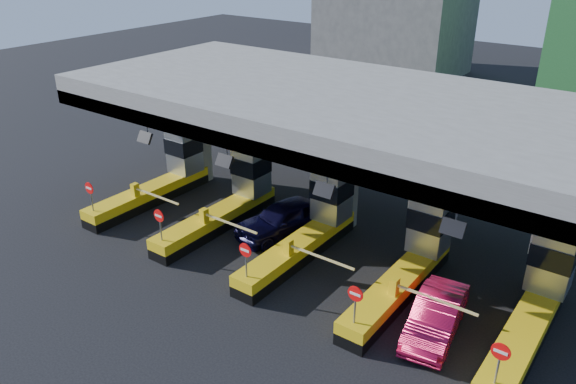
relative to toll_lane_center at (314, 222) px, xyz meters
The scene contains 9 objects.
ground 1.42m from the toll_lane_center, 90.42° to the right, with size 120.00×120.00×0.00m, color black.
toll_canopy 5.40m from the toll_lane_center, 90.02° to the left, with size 28.00×12.09×7.00m.
toll_lane_far_left 10.00m from the toll_lane_center, behind, with size 4.43×8.00×4.16m.
toll_lane_left 5.00m from the toll_lane_center, behind, with size 4.43×8.00×4.16m.
toll_lane_center is the anchor object (origin of this frame).
toll_lane_right 5.00m from the toll_lane_center, ahead, with size 4.43×8.00×4.16m.
toll_lane_far_right 10.00m from the toll_lane_center, ahead, with size 4.43×8.00×4.16m.
van 2.01m from the toll_lane_center, behind, with size 2.08×5.16×1.76m, color black.
red_car 7.55m from the toll_lane_center, 19.17° to the right, with size 1.57×4.49×1.48m, color #B20D34.
Camera 1 is at (12.65, -19.05, 13.66)m, focal length 35.00 mm.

